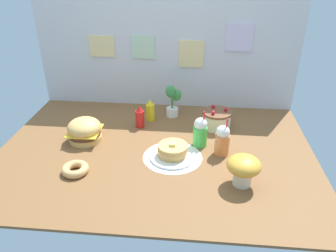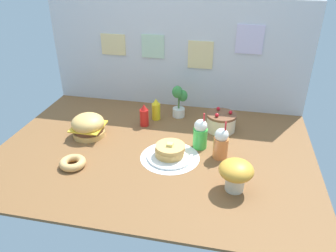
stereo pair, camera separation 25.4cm
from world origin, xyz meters
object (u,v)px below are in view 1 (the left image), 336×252
(burger, at_px, (85,130))
(potted_plant, at_px, (172,100))
(orange_float_cup, at_px, (222,140))
(mushroom_stool, at_px, (244,168))
(mustard_bottle, at_px, (150,110))
(donut_pink_glaze, at_px, (75,169))
(ketchup_bottle, at_px, (140,117))
(layer_cake, at_px, (217,119))
(cream_soda_cup, at_px, (200,132))
(pancake_stack, at_px, (173,152))

(burger, distance_m, potted_plant, 0.85)
(orange_float_cup, relative_size, mushroom_stool, 1.36)
(mustard_bottle, bearing_deg, donut_pink_glaze, -115.73)
(mustard_bottle, distance_m, orange_float_cup, 0.81)
(ketchup_bottle, distance_m, mustard_bottle, 0.16)
(layer_cake, height_order, mustard_bottle, mustard_bottle)
(mustard_bottle, xyz_separation_m, mushroom_stool, (0.74, -0.88, 0.04))
(cream_soda_cup, xyz_separation_m, potted_plant, (-0.26, 0.50, 0.05))
(donut_pink_glaze, bearing_deg, burger, 98.80)
(pancake_stack, relative_size, mushroom_stool, 1.55)
(pancake_stack, relative_size, mustard_bottle, 1.70)
(layer_cake, relative_size, mushroom_stool, 1.13)
(cream_soda_cup, distance_m, potted_plant, 0.57)
(mustard_bottle, relative_size, orange_float_cup, 0.67)
(ketchup_bottle, distance_m, donut_pink_glaze, 0.79)
(cream_soda_cup, bearing_deg, donut_pink_glaze, -152.51)
(donut_pink_glaze, bearing_deg, ketchup_bottle, 64.65)
(ketchup_bottle, bearing_deg, mustard_bottle, 62.39)
(layer_cake, distance_m, potted_plant, 0.45)
(burger, relative_size, cream_soda_cup, 0.88)
(orange_float_cup, bearing_deg, burger, 174.76)
(ketchup_bottle, bearing_deg, cream_soda_cup, -26.53)
(mustard_bottle, bearing_deg, potted_plant, 27.06)
(burger, height_order, cream_soda_cup, cream_soda_cup)
(layer_cake, relative_size, cream_soda_cup, 0.83)
(pancake_stack, bearing_deg, ketchup_bottle, 125.50)
(mustard_bottle, height_order, cream_soda_cup, cream_soda_cup)
(mustard_bottle, relative_size, donut_pink_glaze, 1.08)
(orange_float_cup, xyz_separation_m, donut_pink_glaze, (-1.03, -0.34, -0.09))
(cream_soda_cup, bearing_deg, mushroom_stool, -58.87)
(pancake_stack, height_order, layer_cake, layer_cake)
(potted_plant, bearing_deg, layer_cake, -24.63)
(orange_float_cup, xyz_separation_m, mushroom_stool, (0.12, -0.36, 0.01))
(burger, bearing_deg, orange_float_cup, -5.24)
(ketchup_bottle, relative_size, mustard_bottle, 1.00)
(cream_soda_cup, distance_m, orange_float_cup, 0.20)
(mustard_bottle, bearing_deg, cream_soda_cup, -41.62)
(layer_cake, distance_m, mushroom_stool, 0.80)
(ketchup_bottle, height_order, mushroom_stool, mushroom_stool)
(mustard_bottle, relative_size, cream_soda_cup, 0.67)
(ketchup_bottle, distance_m, orange_float_cup, 0.79)
(ketchup_bottle, bearing_deg, layer_cake, 4.64)
(mustard_bottle, bearing_deg, burger, -139.23)
(cream_soda_cup, height_order, donut_pink_glaze, cream_soda_cup)
(burger, xyz_separation_m, donut_pink_glaze, (0.07, -0.44, -0.06))
(pancake_stack, height_order, potted_plant, potted_plant)
(potted_plant, bearing_deg, donut_pink_glaze, -122.42)
(burger, distance_m, ketchup_bottle, 0.49)
(ketchup_bottle, distance_m, mushroom_stool, 1.10)
(burger, bearing_deg, mushroom_stool, -20.72)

